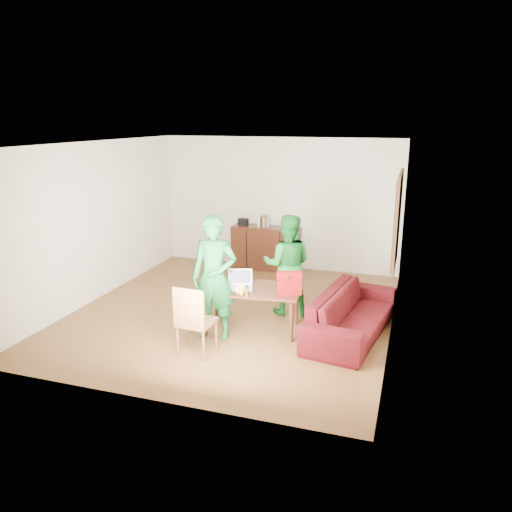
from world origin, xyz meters
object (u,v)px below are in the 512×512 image
(person_far, at_px, (287,265))
(laptop, at_px, (240,285))
(person_near, at_px, (214,278))
(table, at_px, (252,293))
(chair, at_px, (196,334))
(red_bag, at_px, (289,284))
(bottle, at_px, (247,291))
(sofa, at_px, (352,313))

(person_far, bearing_deg, laptop, 51.07)
(person_near, distance_m, person_far, 1.43)
(table, distance_m, person_far, 0.91)
(chair, relative_size, person_far, 0.61)
(chair, bearing_deg, person_far, 70.94)
(chair, relative_size, red_bag, 2.82)
(laptop, bearing_deg, person_near, -150.50)
(table, relative_size, chair, 1.53)
(person_near, relative_size, red_bag, 5.13)
(laptop, distance_m, red_bag, 0.73)
(chair, relative_size, person_near, 0.55)
(table, height_order, person_far, person_far)
(table, xyz_separation_m, chair, (-0.45, -0.99, -0.30))
(person_near, height_order, person_far, person_near)
(bottle, distance_m, red_bag, 0.61)
(bottle, bearing_deg, laptop, 125.30)
(table, distance_m, sofa, 1.50)
(table, bearing_deg, person_far, 61.72)
(bottle, bearing_deg, red_bag, 30.74)
(red_bag, bearing_deg, laptop, 162.47)
(person_near, height_order, red_bag, person_near)
(person_near, relative_size, sofa, 0.82)
(table, bearing_deg, chair, -121.44)
(chair, distance_m, person_near, 0.86)
(chair, xyz_separation_m, laptop, (0.30, 0.90, 0.42))
(person_far, bearing_deg, red_bag, 94.52)
(table, xyz_separation_m, person_near, (-0.43, -0.39, 0.31))
(person_near, bearing_deg, red_bag, 11.29)
(laptop, bearing_deg, chair, -126.56)
(table, xyz_separation_m, red_bag, (0.57, -0.06, 0.21))
(person_near, relative_size, person_far, 1.10)
(person_near, height_order, sofa, person_near)
(chair, xyz_separation_m, red_bag, (1.03, 0.93, 0.51))
(person_near, xyz_separation_m, red_bag, (1.00, 0.33, -0.10))
(bottle, relative_size, red_bag, 0.46)
(sofa, bearing_deg, person_far, 74.44)
(person_far, distance_m, laptop, 1.03)
(sofa, bearing_deg, chair, 133.60)
(red_bag, bearing_deg, bottle, -168.96)
(laptop, bearing_deg, sofa, -4.04)
(person_far, xyz_separation_m, sofa, (1.12, -0.51, -0.49))
(chair, xyz_separation_m, sofa, (1.89, 1.31, 0.03))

